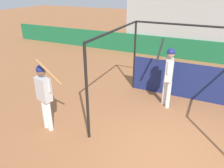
# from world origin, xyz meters

# --- Properties ---
(ground_plane) EXTENTS (60.00, 60.00, 0.00)m
(ground_plane) POSITION_xyz_m (0.00, 0.00, 0.00)
(ground_plane) COLOR #935B38
(outfield_wall) EXTENTS (24.00, 0.12, 1.05)m
(outfield_wall) POSITION_xyz_m (0.00, 7.49, 0.52)
(outfield_wall) COLOR #196038
(outfield_wall) RESTS_ON ground
(bleacher_section) EXTENTS (8.15, 4.00, 3.13)m
(bleacher_section) POSITION_xyz_m (0.00, 9.55, 1.56)
(bleacher_section) COLOR #9E9E99
(bleacher_section) RESTS_ON ground
(batting_cage) EXTENTS (3.81, 3.33, 2.47)m
(batting_cage) POSITION_xyz_m (-0.10, 2.55, 1.08)
(batting_cage) COLOR black
(batting_cage) RESTS_ON ground
(player_batter) EXTENTS (0.56, 0.87, 2.04)m
(player_batter) POSITION_xyz_m (-0.59, 2.27, 1.16)
(player_batter) COLOR white
(player_batter) RESTS_ON ground
(player_waiting) EXTENTS (0.76, 0.47, 2.07)m
(player_waiting) POSITION_xyz_m (-3.14, -0.31, 1.10)
(player_waiting) COLOR white
(player_waiting) RESTS_ON ground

